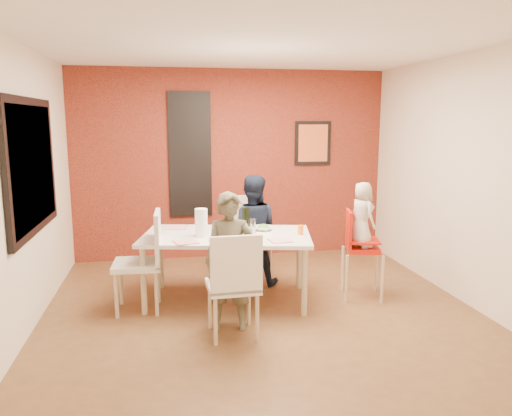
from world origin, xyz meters
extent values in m
plane|color=brown|center=(0.00, 0.00, 0.00)|extent=(4.50, 4.50, 0.00)
cube|color=white|center=(0.00, 0.00, 2.70)|extent=(4.50, 4.50, 0.02)
cube|color=#F2E2C8|center=(0.00, 2.25, 1.35)|extent=(4.50, 0.02, 2.70)
cube|color=#F2E2C8|center=(0.00, -2.25, 1.35)|extent=(4.50, 0.02, 2.70)
cube|color=#F2E2C8|center=(-2.25, 0.00, 1.35)|extent=(0.02, 4.50, 2.70)
cube|color=#F2E2C8|center=(2.25, 0.00, 1.35)|extent=(0.02, 4.50, 2.70)
cube|color=maroon|center=(0.00, 2.23, 1.35)|extent=(4.50, 0.02, 2.70)
cube|color=black|center=(-2.22, 0.20, 1.55)|extent=(0.05, 1.70, 1.30)
cube|color=black|center=(-2.21, 0.20, 1.55)|extent=(0.02, 1.55, 1.15)
cube|color=silver|center=(-0.60, 2.21, 1.50)|extent=(0.55, 0.03, 1.70)
cube|color=black|center=(-0.60, 2.21, 1.50)|extent=(0.60, 0.03, 1.76)
cube|color=black|center=(1.20, 2.21, 1.65)|extent=(0.54, 0.03, 0.64)
cube|color=orange|center=(1.20, 2.19, 1.65)|extent=(0.44, 0.01, 0.54)
cube|color=white|center=(-0.31, 0.37, 0.74)|extent=(1.98, 1.35, 0.04)
cylinder|color=#BFB08E|center=(-1.21, 0.12, 0.36)|extent=(0.06, 0.06, 0.71)
cylinder|color=#BFB08E|center=(-1.04, 0.95, 0.36)|extent=(0.06, 0.06, 0.71)
cylinder|color=#BFB08E|center=(0.41, -0.21, 0.36)|extent=(0.06, 0.06, 0.71)
cylinder|color=#BFB08E|center=(0.58, 0.62, 0.36)|extent=(0.06, 0.06, 0.71)
cube|color=white|center=(-0.37, -0.54, 0.47)|extent=(0.48, 0.48, 0.05)
cube|color=white|center=(-0.36, -0.75, 0.74)|extent=(0.46, 0.06, 0.53)
cylinder|color=#C0AB8F|center=(-0.19, -0.34, 0.23)|extent=(0.04, 0.04, 0.45)
cylinder|color=#C0AB8F|center=(-0.18, -0.72, 0.23)|extent=(0.04, 0.04, 0.45)
cylinder|color=#C0AB8F|center=(-0.57, -0.35, 0.23)|extent=(0.04, 0.04, 0.45)
cylinder|color=#C0AB8F|center=(-0.56, -0.73, 0.23)|extent=(0.04, 0.04, 0.45)
cube|color=silver|center=(0.06, 1.06, 0.49)|extent=(0.57, 0.57, 0.05)
cube|color=silver|center=(0.02, 1.27, 0.77)|extent=(0.48, 0.14, 0.55)
cylinder|color=beige|center=(-0.10, 0.83, 0.24)|extent=(0.04, 0.04, 0.47)
cylinder|color=beige|center=(-0.17, 1.22, 0.24)|extent=(0.04, 0.04, 0.47)
cylinder|color=beige|center=(0.29, 0.90, 0.24)|extent=(0.04, 0.04, 0.47)
cylinder|color=beige|center=(0.21, 1.29, 0.24)|extent=(0.04, 0.04, 0.47)
cube|color=silver|center=(-1.27, 0.25, 0.50)|extent=(0.51, 0.51, 0.06)
cube|color=silver|center=(-1.05, 0.25, 0.78)|extent=(0.06, 0.49, 0.55)
cylinder|color=#C3AD91|center=(-1.46, 0.46, 0.24)|extent=(0.04, 0.04, 0.48)
cylinder|color=#C3AD91|center=(-1.06, 0.45, 0.24)|extent=(0.04, 0.04, 0.48)
cylinder|color=#C3AD91|center=(-1.48, 0.06, 0.24)|extent=(0.04, 0.04, 0.48)
cylinder|color=#C3AD91|center=(-1.08, 0.05, 0.24)|extent=(0.04, 0.04, 0.48)
cube|color=red|center=(1.20, 0.22, 0.56)|extent=(0.42, 0.42, 0.05)
cube|color=red|center=(1.05, 0.25, 0.79)|extent=(0.11, 0.34, 0.41)
cube|color=red|center=(1.20, 0.22, 0.66)|extent=(0.42, 0.42, 0.02)
cylinder|color=#C5B193|center=(1.35, -0.02, 0.27)|extent=(0.03, 0.03, 0.54)
cylinder|color=#C5B193|center=(0.97, 0.07, 0.27)|extent=(0.03, 0.03, 0.54)
cylinder|color=#C5B193|center=(1.44, 0.36, 0.27)|extent=(0.03, 0.03, 0.54)
cylinder|color=#C5B193|center=(1.06, 0.45, 0.27)|extent=(0.03, 0.03, 0.54)
imported|color=brown|center=(-0.37, -0.38, 0.66)|extent=(0.53, 0.39, 1.33)
imported|color=black|center=(0.06, 0.90, 0.67)|extent=(0.75, 0.65, 1.34)
imported|color=beige|center=(1.18, 0.22, 0.95)|extent=(0.31, 0.40, 0.73)
cube|color=white|center=(-0.77, 0.08, 0.76)|extent=(0.28, 0.28, 0.01)
cube|color=white|center=(-0.14, 0.74, 0.76)|extent=(0.25, 0.25, 0.01)
cube|color=white|center=(0.19, -0.03, 0.76)|extent=(0.24, 0.24, 0.01)
cube|color=white|center=(-0.85, 0.80, 0.76)|extent=(0.29, 0.29, 0.01)
imported|color=white|center=(-0.17, 0.28, 0.78)|extent=(0.20, 0.20, 0.05)
imported|color=white|center=(0.12, 0.49, 0.78)|extent=(0.25, 0.25, 0.05)
cylinder|color=black|center=(-0.11, 0.34, 0.90)|extent=(0.08, 0.08, 0.30)
cylinder|color=white|center=(-0.44, 0.15, 0.85)|extent=(0.07, 0.07, 0.19)
cylinder|color=white|center=(-0.04, 0.29, 0.84)|extent=(0.06, 0.06, 0.18)
cylinder|color=white|center=(-0.59, 0.33, 0.91)|extent=(0.13, 0.13, 0.30)
cylinder|color=red|center=(-0.24, 0.37, 0.83)|extent=(0.04, 0.04, 0.15)
cylinder|color=#387426|center=(-0.19, 0.33, 0.83)|extent=(0.04, 0.04, 0.15)
cylinder|color=brown|center=(-0.19, 0.43, 0.83)|extent=(0.04, 0.04, 0.14)
cylinder|color=orange|center=(0.48, 0.22, 0.81)|extent=(0.06, 0.06, 0.10)
camera|label=1|loc=(-0.95, -4.91, 1.99)|focal=35.00mm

